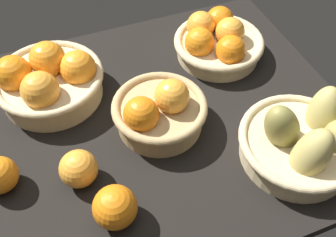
{
  "coord_description": "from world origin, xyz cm",
  "views": [
    {
      "loc": [
        19.67,
        53.81,
        70.8
      ],
      "look_at": [
        0.25,
        3.98,
        7.0
      ],
      "focal_mm": 41.33,
      "sensor_mm": 36.0,
      "label": 1
    }
  ],
  "objects_px": {
    "basket_near_left": "(217,41)",
    "loose_orange_side_gap": "(115,207)",
    "basket_far_left_pears": "(303,141)",
    "loose_orange_front_gap": "(79,169)",
    "basket_near_right": "(49,80)",
    "basket_center": "(159,111)"
  },
  "relations": [
    {
      "from": "basket_far_left_pears",
      "to": "loose_orange_front_gap",
      "type": "xyz_separation_m",
      "value": [
        0.44,
        -0.11,
        -0.01
      ]
    },
    {
      "from": "basket_far_left_pears",
      "to": "basket_near_right",
      "type": "relative_size",
      "value": 1.03
    },
    {
      "from": "basket_far_left_pears",
      "to": "basket_near_right",
      "type": "bearing_deg",
      "value": -38.76
    },
    {
      "from": "basket_center",
      "to": "loose_orange_front_gap",
      "type": "distance_m",
      "value": 0.21
    },
    {
      "from": "loose_orange_front_gap",
      "to": "loose_orange_side_gap",
      "type": "relative_size",
      "value": 0.92
    },
    {
      "from": "basket_center",
      "to": "loose_orange_front_gap",
      "type": "height_order",
      "value": "basket_center"
    },
    {
      "from": "basket_near_left",
      "to": "loose_orange_side_gap",
      "type": "relative_size",
      "value": 2.8
    },
    {
      "from": "basket_far_left_pears",
      "to": "basket_center",
      "type": "bearing_deg",
      "value": -36.76
    },
    {
      "from": "basket_center",
      "to": "loose_orange_front_gap",
      "type": "bearing_deg",
      "value": 21.08
    },
    {
      "from": "basket_near_right",
      "to": "loose_orange_front_gap",
      "type": "distance_m",
      "value": 0.25
    },
    {
      "from": "basket_center",
      "to": "loose_orange_side_gap",
      "type": "xyz_separation_m",
      "value": [
        0.15,
        0.18,
        -0.01
      ]
    },
    {
      "from": "basket_center",
      "to": "basket_near_right",
      "type": "distance_m",
      "value": 0.27
    },
    {
      "from": "basket_far_left_pears",
      "to": "loose_orange_front_gap",
      "type": "distance_m",
      "value": 0.45
    },
    {
      "from": "basket_near_left",
      "to": "loose_orange_side_gap",
      "type": "bearing_deg",
      "value": 43.22
    },
    {
      "from": "basket_near_right",
      "to": "loose_orange_side_gap",
      "type": "bearing_deg",
      "value": 98.32
    },
    {
      "from": "basket_near_left",
      "to": "loose_orange_side_gap",
      "type": "distance_m",
      "value": 0.52
    },
    {
      "from": "basket_center",
      "to": "basket_near_left",
      "type": "distance_m",
      "value": 0.28
    },
    {
      "from": "loose_orange_front_gap",
      "to": "loose_orange_side_gap",
      "type": "distance_m",
      "value": 0.12
    },
    {
      "from": "basket_near_left",
      "to": "loose_orange_front_gap",
      "type": "bearing_deg",
      "value": 30.56
    },
    {
      "from": "basket_near_right",
      "to": "basket_near_left",
      "type": "relative_size",
      "value": 1.09
    },
    {
      "from": "loose_orange_side_gap",
      "to": "basket_near_right",
      "type": "bearing_deg",
      "value": -81.68
    },
    {
      "from": "basket_center",
      "to": "basket_far_left_pears",
      "type": "distance_m",
      "value": 0.3
    }
  ]
}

